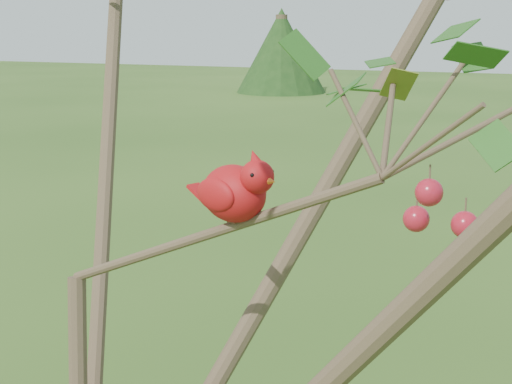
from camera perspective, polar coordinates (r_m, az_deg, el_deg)
crabapple_tree at (r=1.34m, az=-13.97°, el=-1.02°), size 2.35×2.05×2.95m
cardinal at (r=1.26m, az=-1.41°, el=0.07°), size 0.19×0.12×0.14m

